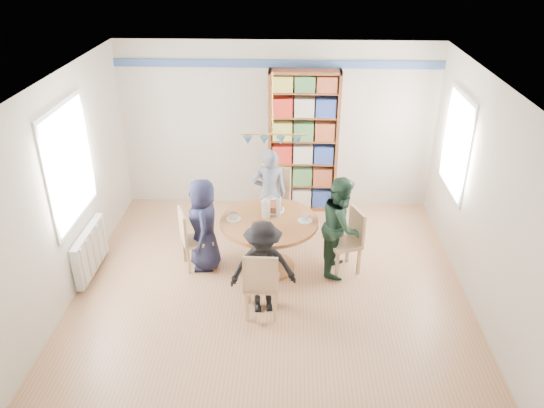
# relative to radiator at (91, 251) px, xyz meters

# --- Properties ---
(ground) EXTENTS (5.00, 5.00, 0.00)m
(ground) POSITION_rel_radiator_xyz_m (2.42, -0.30, -0.35)
(ground) COLOR tan
(room_shell) EXTENTS (5.00, 5.00, 5.00)m
(room_shell) POSITION_rel_radiator_xyz_m (2.16, 0.57, 1.30)
(room_shell) COLOR white
(room_shell) RESTS_ON ground
(radiator) EXTENTS (0.12, 1.00, 0.60)m
(radiator) POSITION_rel_radiator_xyz_m (0.00, 0.00, 0.00)
(radiator) COLOR silver
(radiator) RESTS_ON ground
(dining_table) EXTENTS (1.30, 1.30, 0.75)m
(dining_table) POSITION_rel_radiator_xyz_m (2.38, 0.22, 0.21)
(dining_table) COLOR olive
(dining_table) RESTS_ON ground
(chair_left) EXTENTS (0.50, 0.50, 0.87)m
(chair_left) POSITION_rel_radiator_xyz_m (1.32, 0.21, 0.13)
(chair_left) COLOR tan
(chair_left) RESTS_ON ground
(chair_right) EXTENTS (0.52, 0.52, 0.90)m
(chair_right) POSITION_rel_radiator_xyz_m (3.44, 0.23, 0.14)
(chair_right) COLOR tan
(chair_right) RESTS_ON ground
(chair_far) EXTENTS (0.57, 0.57, 1.04)m
(chair_far) POSITION_rel_radiator_xyz_m (2.39, 1.20, 0.22)
(chair_far) COLOR tan
(chair_far) RESTS_ON ground
(chair_near) EXTENTS (0.41, 0.41, 0.91)m
(chair_near) POSITION_rel_radiator_xyz_m (2.33, -0.82, 0.15)
(chair_near) COLOR tan
(chair_near) RESTS_ON ground
(person_left) EXTENTS (0.51, 0.69, 1.30)m
(person_left) POSITION_rel_radiator_xyz_m (1.50, 0.24, 0.30)
(person_left) COLOR #171932
(person_left) RESTS_ON ground
(person_right) EXTENTS (0.63, 0.75, 1.37)m
(person_right) POSITION_rel_radiator_xyz_m (3.32, 0.22, 0.34)
(person_right) COLOR #193225
(person_right) RESTS_ON ground
(person_far) EXTENTS (0.55, 0.40, 1.39)m
(person_far) POSITION_rel_radiator_xyz_m (2.34, 1.10, 0.35)
(person_far) COLOR gray
(person_far) RESTS_ON ground
(person_near) EXTENTS (0.84, 0.55, 1.21)m
(person_near) POSITION_rel_radiator_xyz_m (2.34, -0.68, 0.26)
(person_near) COLOR black
(person_near) RESTS_ON ground
(bookshelf) EXTENTS (1.09, 0.33, 2.30)m
(bookshelf) POSITION_rel_radiator_xyz_m (2.83, 2.04, 0.78)
(bookshelf) COLOR brown
(bookshelf) RESTS_ON ground
(tableware) EXTENTS (1.14, 1.14, 0.30)m
(tableware) POSITION_rel_radiator_xyz_m (2.35, 0.24, 0.47)
(tableware) COLOR white
(tableware) RESTS_ON dining_table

